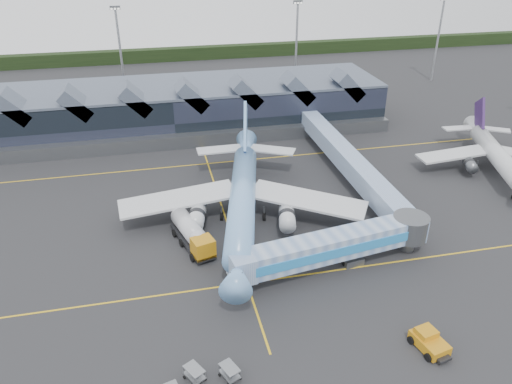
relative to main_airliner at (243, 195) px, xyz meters
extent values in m
plane|color=#262628|center=(-2.55, -7.24, -4.06)|extent=(260.00, 260.00, 0.00)
cube|color=gold|center=(-2.55, -15.24, -4.06)|extent=(120.00, 0.25, 0.01)
cube|color=gold|center=(-2.55, 20.76, -4.06)|extent=(120.00, 0.25, 0.01)
cube|color=gold|center=(-2.55, 2.76, -4.06)|extent=(0.25, 60.00, 0.01)
cube|color=black|center=(-2.55, 102.76, -2.06)|extent=(260.00, 4.00, 4.00)
cube|color=black|center=(-7.55, 40.76, 0.44)|extent=(90.00, 20.00, 9.00)
cube|color=#515A6C|center=(-7.55, 40.76, 5.14)|extent=(90.00, 20.00, 0.60)
cube|color=#575A5E|center=(-7.55, 29.76, -2.76)|extent=(90.00, 2.50, 2.60)
cube|color=#515A6C|center=(-36.55, 33.76, 5.24)|extent=(6.43, 6.00, 6.43)
cube|color=#515A6C|center=(-25.55, 33.76, 5.24)|extent=(6.43, 6.00, 6.43)
cube|color=#515A6C|center=(-14.55, 33.76, 5.24)|extent=(6.43, 6.00, 6.43)
cube|color=#515A6C|center=(-3.55, 33.76, 5.24)|extent=(6.43, 6.00, 6.43)
cube|color=#515A6C|center=(7.45, 33.76, 5.24)|extent=(6.43, 6.00, 6.43)
cube|color=#515A6C|center=(18.45, 33.76, 5.24)|extent=(6.43, 6.00, 6.43)
cube|color=#515A6C|center=(29.45, 33.76, 5.24)|extent=(6.43, 6.00, 6.43)
cylinder|color=gray|center=(-17.55, 64.76, 6.94)|extent=(0.56, 0.56, 22.00)
cube|color=#575A5E|center=(-17.55, 64.76, 17.94)|extent=(2.40, 0.50, 0.90)
cylinder|color=gray|center=(27.45, 64.76, 6.94)|extent=(0.56, 0.56, 22.00)
cube|color=#575A5E|center=(27.45, 64.76, 17.94)|extent=(2.40, 0.50, 0.90)
cylinder|color=gray|center=(67.45, 62.76, 6.94)|extent=(0.56, 0.56, 22.00)
cylinder|color=#71B0E5|center=(-0.32, -1.36, 0.02)|extent=(10.74, 30.69, 3.78)
cone|color=#71B0E5|center=(-4.46, -18.83, 0.02)|extent=(4.89, 5.98, 3.78)
cube|color=black|center=(-4.61, -19.47, 0.81)|extent=(1.48, 0.66, 0.48)
cone|color=#71B0E5|center=(4.01, 16.95, 0.30)|extent=(5.29, 7.69, 3.78)
cube|color=silver|center=(-9.44, 2.10, -0.65)|extent=(17.59, 7.08, 1.25)
cube|color=silver|center=(9.38, -2.35, -0.65)|extent=(17.64, 13.79, 1.25)
cylinder|color=silver|center=(-7.10, -2.01, -1.59)|extent=(3.49, 5.65, 2.34)
cylinder|color=silver|center=(5.45, -4.98, -1.59)|extent=(3.49, 5.65, 2.34)
cube|color=#71B0E5|center=(3.61, 15.25, 4.24)|extent=(2.66, 9.52, 10.42)
cube|color=silver|center=(-0.82, 16.75, 0.30)|extent=(7.92, 3.16, 0.25)
cube|color=silver|center=(8.24, 14.60, 0.30)|extent=(8.41, 6.34, 0.25)
cylinder|color=#575A5E|center=(-3.65, -15.42, -2.97)|extent=(0.28, 0.28, 2.19)
cylinder|color=#575A5E|center=(-3.15, 0.65, -2.97)|extent=(0.28, 0.28, 2.19)
cylinder|color=#575A5E|center=(3.11, -0.83, -2.97)|extent=(0.28, 0.28, 2.19)
cylinder|color=black|center=(-3.65, -15.42, -3.67)|extent=(0.76, 1.47, 1.40)
cylinder|color=silver|center=(47.08, 5.90, -0.73)|extent=(9.44, 21.55, 3.09)
cone|color=silver|center=(51.07, 18.56, -0.50)|extent=(4.43, 5.64, 3.09)
cube|color=silver|center=(40.48, 9.01, -1.27)|extent=(12.89, 4.13, 1.03)
cylinder|color=#575A5E|center=(42.02, 5.87, -2.04)|extent=(2.94, 4.11, 1.92)
cube|color=#341A4F|center=(50.70, 17.39, 2.36)|extent=(2.53, 6.76, 7.53)
cube|color=silver|center=(47.47, 18.73, -0.50)|extent=(6.01, 2.52, 0.26)
cube|color=silver|center=(54.11, 16.63, -0.50)|extent=(6.15, 4.92, 0.26)
cylinder|color=#575A5E|center=(44.85, 7.57, -3.17)|extent=(0.29, 0.29, 1.79)
cylinder|color=#575A5E|center=(49.86, 5.99, -3.17)|extent=(0.29, 0.29, 1.79)
cube|color=#7391C0|center=(8.48, -14.65, -0.54)|extent=(22.11, 6.63, 3.17)
cube|color=#2987CE|center=(8.74, -16.32, -0.54)|extent=(21.62, 3.52, 1.31)
cube|color=#7391C0|center=(-3.40, -16.51, -0.54)|extent=(3.35, 3.90, 3.28)
cylinder|color=#575A5E|center=(11.72, -14.14, -2.30)|extent=(0.77, 0.77, 3.52)
cube|color=#575A5E|center=(11.72, -14.14, -3.57)|extent=(2.93, 2.57, 0.98)
cylinder|color=black|center=(10.64, -14.31, -3.68)|extent=(0.58, 1.04, 0.98)
cylinder|color=black|center=(12.80, -13.97, -3.68)|extent=(0.58, 1.04, 0.98)
cylinder|color=#575A5E|center=(20.36, -12.78, -0.54)|extent=(4.81, 4.81, 3.28)
cylinder|color=#575A5E|center=(20.36, -12.78, -2.30)|extent=(1.97, 1.97, 3.52)
cube|color=black|center=(-8.22, -5.55, -3.22)|extent=(5.40, 10.52, 0.56)
cube|color=#C58012|center=(-7.17, -9.24, -2.03)|extent=(3.29, 3.13, 2.48)
cube|color=black|center=(-6.92, -10.11, -1.47)|extent=(2.43, 0.85, 1.13)
cylinder|color=silver|center=(-8.60, -4.25, -1.69)|extent=(4.30, 7.01, 2.60)
sphere|color=silver|center=(-9.50, -1.10, -1.69)|extent=(2.48, 2.48, 2.48)
sphere|color=silver|center=(-7.70, -7.40, -1.69)|extent=(2.48, 2.48, 2.48)
cylinder|color=black|center=(-8.65, -9.20, -3.50)|extent=(0.69, 1.19, 1.13)
cylinder|color=black|center=(-5.94, -8.42, -3.50)|extent=(0.69, 1.19, 1.13)
cylinder|color=black|center=(-9.74, -5.40, -3.50)|extent=(0.69, 1.19, 1.13)
cylinder|color=black|center=(-7.02, -4.62, -3.50)|extent=(0.69, 1.19, 1.13)
cylinder|color=black|center=(-10.51, -2.68, -3.50)|extent=(0.69, 1.19, 1.13)
cylinder|color=black|center=(-7.80, -1.91, -3.50)|extent=(0.69, 1.19, 1.13)
cube|color=#C58012|center=(13.90, -29.99, -3.30)|extent=(3.18, 4.36, 1.10)
cube|color=#C58012|center=(13.77, -29.35, -2.47)|extent=(2.30, 2.13, 0.77)
cube|color=black|center=(14.34, -32.03, -3.57)|extent=(1.68, 1.18, 0.33)
cylinder|color=black|center=(12.95, -31.54, -3.62)|extent=(0.50, 0.93, 0.88)
cylinder|color=black|center=(15.41, -31.02, -3.62)|extent=(0.50, 0.93, 0.88)
cylinder|color=black|center=(12.40, -28.97, -3.62)|extent=(0.50, 0.93, 0.88)
cylinder|color=black|center=(14.86, -28.44, -3.62)|extent=(0.50, 0.93, 0.88)
cube|color=gray|center=(-10.57, -28.70, -3.54)|extent=(2.20, 2.48, 0.14)
cube|color=gray|center=(-10.57, -28.70, -2.63)|extent=(2.20, 2.48, 0.08)
cylinder|color=black|center=(-10.33, -27.68, -3.89)|extent=(0.27, 0.35, 0.34)
cube|color=gray|center=(-7.19, -29.27, -3.54)|extent=(2.07, 2.46, 0.14)
cube|color=gray|center=(-7.19, -29.27, -2.63)|extent=(2.07, 2.46, 0.08)
cylinder|color=black|center=(-6.85, -28.28, -3.89)|extent=(0.24, 0.36, 0.34)
camera|label=1|loc=(-12.24, -63.52, 35.30)|focal=35.00mm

